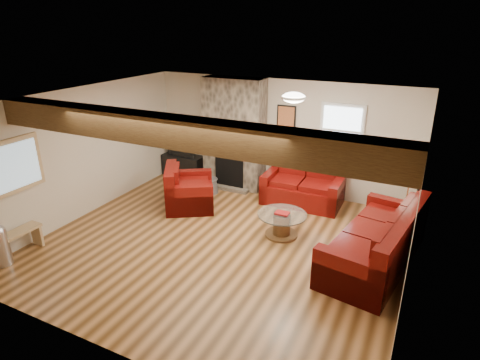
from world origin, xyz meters
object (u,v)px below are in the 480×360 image
object	(u,v)px
coffee_table	(282,225)
tv_cabinet	(183,165)
television	(182,147)
loveseat	(303,184)
armchair_red	(190,187)
floor_lamp	(411,170)
sofa_three	(375,237)

from	to	relation	value
coffee_table	tv_cabinet	bearing A→B (deg)	151.26
tv_cabinet	television	distance (m)	0.48
loveseat	television	xyz separation A→B (m)	(-3.20, 0.30, 0.31)
armchair_red	coffee_table	size ratio (longest dim) A/B	1.22
loveseat	television	world-z (taller)	television
loveseat	tv_cabinet	size ratio (longest dim) A/B	1.55
floor_lamp	armchair_red	bearing A→B (deg)	-169.51
sofa_three	coffee_table	distance (m)	1.66
loveseat	tv_cabinet	world-z (taller)	loveseat
armchair_red	floor_lamp	xyz separation A→B (m)	(4.11, 0.76, 0.79)
coffee_table	tv_cabinet	distance (m)	3.77
armchair_red	coffee_table	distance (m)	2.20
sofa_three	floor_lamp	bearing A→B (deg)	175.43
sofa_three	television	xyz separation A→B (m)	(-4.93, 2.00, 0.27)
sofa_three	armchair_red	bearing A→B (deg)	-88.23
sofa_three	armchair_red	distance (m)	3.82
sofa_three	coffee_table	world-z (taller)	sofa_three
tv_cabinet	television	size ratio (longest dim) A/B	1.38
loveseat	tv_cabinet	distance (m)	3.22
tv_cabinet	floor_lamp	xyz separation A→B (m)	(5.25, -0.72, 0.97)
floor_lamp	loveseat	bearing A→B (deg)	168.40
television	sofa_three	bearing A→B (deg)	-22.04
coffee_table	television	size ratio (longest dim) A/B	1.16
sofa_three	floor_lamp	xyz separation A→B (m)	(0.32, 1.28, 0.76)
tv_cabinet	floor_lamp	distance (m)	5.39
television	floor_lamp	xyz separation A→B (m)	(5.25, -0.72, 0.48)
sofa_three	loveseat	xyz separation A→B (m)	(-1.73, 1.70, -0.04)
sofa_three	loveseat	bearing A→B (deg)	-124.98
sofa_three	television	distance (m)	5.33
television	loveseat	bearing A→B (deg)	-5.35
coffee_table	television	world-z (taller)	television
coffee_table	loveseat	bearing A→B (deg)	93.79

